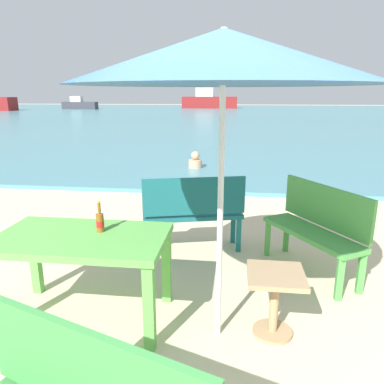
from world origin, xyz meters
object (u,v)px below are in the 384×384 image
object	(u,v)px
side_table_wood	(275,294)
boat_cargo_ship	(79,104)
bench_teal_center	(193,209)
boat_fishing_trawler	(209,101)
bench_green_right	(317,224)
patio_umbrella	(224,57)
swimmer_person	(195,161)
picnic_table_green	(82,248)
beer_bottle_amber	(100,221)

from	to	relation	value
side_table_wood	boat_cargo_ship	size ratio (longest dim) A/B	0.14
bench_teal_center	boat_fishing_trawler	size ratio (longest dim) A/B	0.19
side_table_wood	bench_green_right	size ratio (longest dim) A/B	0.45
boat_fishing_trawler	patio_umbrella	bearing A→B (deg)	-85.46
patio_umbrella	swimmer_person	distance (m)	6.69
patio_umbrella	swimmer_person	xyz separation A→B (m)	(-0.90, 6.35, -1.88)
patio_umbrella	bench_teal_center	world-z (taller)	patio_umbrella
side_table_wood	picnic_table_green	bearing A→B (deg)	178.57
bench_teal_center	picnic_table_green	bearing A→B (deg)	-117.17
patio_umbrella	bench_teal_center	distance (m)	2.25
bench_green_right	boat_fishing_trawler	distance (m)	41.35
bench_green_right	boat_cargo_ship	size ratio (longest dim) A/B	0.31
picnic_table_green	bench_teal_center	distance (m)	1.65
picnic_table_green	swimmer_person	size ratio (longest dim) A/B	3.41
swimmer_person	boat_fishing_trawler	xyz separation A→B (m)	(-2.46, 35.98, 0.69)
beer_bottle_amber	patio_umbrella	xyz separation A→B (m)	(1.01, -0.20, 1.26)
picnic_table_green	side_table_wood	xyz separation A→B (m)	(1.58, -0.04, -0.30)
patio_umbrella	swimmer_person	size ratio (longest dim) A/B	5.61
swimmer_person	boat_cargo_ship	world-z (taller)	boat_cargo_ship
patio_umbrella	swimmer_person	world-z (taller)	patio_umbrella
picnic_table_green	swimmer_person	world-z (taller)	picnic_table_green
picnic_table_green	bench_teal_center	world-z (taller)	bench_teal_center
beer_bottle_amber	bench_teal_center	world-z (taller)	beer_bottle_amber
patio_umbrella	bench_green_right	distance (m)	2.22
side_table_wood	boat_cargo_ship	world-z (taller)	boat_cargo_ship
boat_cargo_ship	side_table_wood	bearing A→B (deg)	-64.52
beer_bottle_amber	bench_teal_center	xyz separation A→B (m)	(0.62, 1.36, -0.31)
swimmer_person	side_table_wood	bearing A→B (deg)	-77.94
patio_umbrella	side_table_wood	world-z (taller)	patio_umbrella
boat_cargo_ship	swimmer_person	bearing A→B (deg)	-62.13
side_table_wood	boat_fishing_trawler	bearing A→B (deg)	95.14
patio_umbrella	bench_green_right	size ratio (longest dim) A/B	1.91
boat_cargo_ship	boat_fishing_trawler	bearing A→B (deg)	17.03
patio_umbrella	boat_cargo_ship	size ratio (longest dim) A/B	0.59
boat_cargo_ship	boat_fishing_trawler	world-z (taller)	boat_fishing_trawler
boat_cargo_ship	boat_fishing_trawler	size ratio (longest dim) A/B	0.60
picnic_table_green	boat_cargo_ship	xyz separation A→B (m)	(-16.48, 37.87, -0.06)
patio_umbrella	side_table_wood	distance (m)	1.82
patio_umbrella	side_table_wood	size ratio (longest dim) A/B	4.26
patio_umbrella	boat_fishing_trawler	xyz separation A→B (m)	(-3.36, 42.34, -1.19)
patio_umbrella	side_table_wood	bearing A→B (deg)	7.38
picnic_table_green	side_table_wood	bearing A→B (deg)	-1.43
picnic_table_green	bench_green_right	bearing A→B (deg)	27.87
beer_bottle_amber	boat_fishing_trawler	distance (m)	42.20
bench_green_right	boat_cargo_ship	distance (m)	41.19
side_table_wood	bench_teal_center	bearing A→B (deg)	118.81
patio_umbrella	bench_teal_center	bearing A→B (deg)	103.92
picnic_table_green	patio_umbrella	xyz separation A→B (m)	(1.14, -0.10, 1.47)
picnic_table_green	beer_bottle_amber	bearing A→B (deg)	38.32
bench_teal_center	boat_cargo_ship	world-z (taller)	boat_cargo_ship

